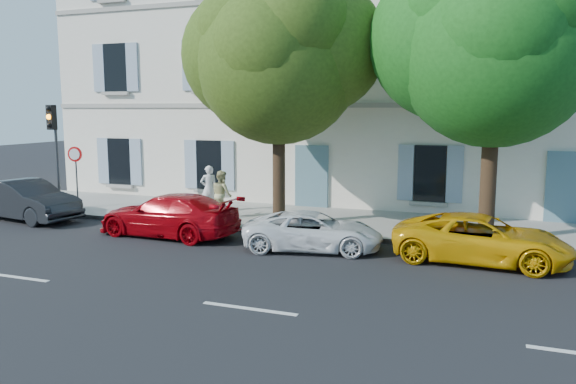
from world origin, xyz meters
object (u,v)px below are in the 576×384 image
at_px(tree_right, 495,49).
at_px(traffic_light, 53,134).
at_px(car_red_coupe, 169,215).
at_px(car_white_coupe, 313,231).
at_px(pedestrian_b, 222,194).
at_px(pedestrian_a, 209,189).
at_px(car_yellow_supercar, 482,239).
at_px(road_sign, 76,165).
at_px(car_dark_sedan, 26,200).
at_px(tree_left, 279,63).

bearing_deg(tree_right, traffic_light, -179.36).
relative_size(car_red_coupe, traffic_light, 1.17).
bearing_deg(car_white_coupe, traffic_light, 68.46).
distance_m(traffic_light, pedestrian_b, 6.86).
height_order(tree_right, pedestrian_a, tree_right).
bearing_deg(car_red_coupe, pedestrian_b, 171.75).
relative_size(car_yellow_supercar, pedestrian_b, 2.68).
bearing_deg(road_sign, pedestrian_a, 20.33).
relative_size(car_yellow_supercar, road_sign, 1.84).
xyz_separation_m(car_white_coupe, road_sign, (-9.61, 1.79, 1.33)).
distance_m(car_dark_sedan, car_yellow_supercar, 15.10).
distance_m(car_dark_sedan, car_red_coupe, 6.04).
xyz_separation_m(car_dark_sedan, pedestrian_b, (6.56, 2.14, 0.26)).
xyz_separation_m(car_dark_sedan, pedestrian_a, (5.60, 2.98, 0.29)).
height_order(tree_left, pedestrian_b, tree_left).
height_order(traffic_light, pedestrian_b, traffic_light).
xyz_separation_m(traffic_light, pedestrian_a, (5.58, 1.51, -1.95)).
bearing_deg(car_yellow_supercar, traffic_light, 86.67).
bearing_deg(pedestrian_b, tree_right, -144.02).
bearing_deg(car_red_coupe, car_white_coupe, 92.46).
relative_size(car_dark_sedan, pedestrian_b, 2.62).
relative_size(car_white_coupe, traffic_light, 0.99).
height_order(car_dark_sedan, pedestrian_b, pedestrian_b).
relative_size(tree_right, pedestrian_a, 4.93).
xyz_separation_m(tree_right, traffic_light, (-15.14, -0.17, -2.54)).
bearing_deg(car_white_coupe, car_dark_sedan, 76.23).
relative_size(car_white_coupe, tree_right, 0.46).
relative_size(car_red_coupe, tree_left, 0.56).
xyz_separation_m(car_dark_sedan, tree_left, (8.81, 1.79, 4.60)).
xyz_separation_m(car_red_coupe, tree_left, (2.77, 2.17, 4.65)).
xyz_separation_m(car_yellow_supercar, tree_left, (-6.30, 1.98, 4.69)).
bearing_deg(tree_right, car_red_coupe, -167.52).
distance_m(car_dark_sedan, pedestrian_b, 6.91).
bearing_deg(car_red_coupe, tree_left, 131.62).
bearing_deg(car_dark_sedan, pedestrian_b, -62.79).
distance_m(traffic_light, pedestrian_a, 6.10).
height_order(car_red_coupe, road_sign, road_sign).
relative_size(road_sign, pedestrian_a, 1.41).
xyz_separation_m(car_yellow_supercar, pedestrian_b, (-8.54, 2.34, 0.36)).
height_order(road_sign, pedestrian_a, road_sign).
xyz_separation_m(traffic_light, road_sign, (1.07, -0.16, -1.08)).
bearing_deg(tree_right, pedestrian_b, 176.63).
distance_m(car_white_coupe, traffic_light, 11.12).
xyz_separation_m(tree_left, pedestrian_a, (-3.20, 1.19, -4.31)).
distance_m(car_white_coupe, tree_right, 7.00).
bearing_deg(tree_right, tree_left, 178.66).
relative_size(car_dark_sedan, car_yellow_supercar, 0.98).
height_order(tree_right, traffic_light, tree_right).
height_order(car_yellow_supercar, traffic_light, traffic_light).
distance_m(car_white_coupe, tree_left, 5.61).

